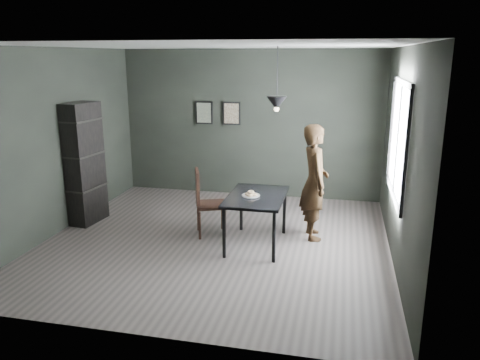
% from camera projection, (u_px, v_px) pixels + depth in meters
% --- Properties ---
extents(ground, '(5.00, 5.00, 0.00)m').
position_uv_depth(ground, '(216.00, 241.00, 6.97)').
color(ground, '#3B3533').
rests_on(ground, ground).
extents(back_wall, '(5.00, 0.10, 2.80)m').
position_uv_depth(back_wall, '(250.00, 124.00, 8.96)').
color(back_wall, black).
rests_on(back_wall, ground).
extents(ceiling, '(5.00, 5.00, 0.02)m').
position_uv_depth(ceiling, '(214.00, 46.00, 6.24)').
color(ceiling, silver).
rests_on(ceiling, ground).
extents(window_assembly, '(0.04, 1.96, 1.56)m').
position_uv_depth(window_assembly, '(398.00, 139.00, 6.22)').
color(window_assembly, white).
rests_on(window_assembly, ground).
extents(cafe_table, '(0.80, 1.20, 0.75)m').
position_uv_depth(cafe_table, '(256.00, 201.00, 6.67)').
color(cafe_table, black).
rests_on(cafe_table, ground).
extents(white_plate, '(0.23, 0.23, 0.01)m').
position_uv_depth(white_plate, '(251.00, 196.00, 6.60)').
color(white_plate, silver).
rests_on(white_plate, cafe_table).
extents(donut_pile, '(0.18, 0.18, 0.07)m').
position_uv_depth(donut_pile, '(251.00, 194.00, 6.60)').
color(donut_pile, beige).
rests_on(donut_pile, white_plate).
extents(woman, '(0.56, 0.71, 1.73)m').
position_uv_depth(woman, '(314.00, 182.00, 6.92)').
color(woman, black).
rests_on(woman, ground).
extents(wood_chair, '(0.57, 0.57, 1.02)m').
position_uv_depth(wood_chair, '(205.00, 198.00, 7.08)').
color(wood_chair, black).
rests_on(wood_chair, ground).
extents(shelf_unit, '(0.44, 0.69, 1.96)m').
position_uv_depth(shelf_unit, '(84.00, 164.00, 7.56)').
color(shelf_unit, black).
rests_on(shelf_unit, ground).
extents(pendant_lamp, '(0.28, 0.28, 0.86)m').
position_uv_depth(pendant_lamp, '(277.00, 103.00, 6.35)').
color(pendant_lamp, black).
rests_on(pendant_lamp, ground).
extents(framed_print_left, '(0.34, 0.04, 0.44)m').
position_uv_depth(framed_print_left, '(204.00, 113.00, 9.07)').
color(framed_print_left, black).
rests_on(framed_print_left, ground).
extents(framed_print_right, '(0.34, 0.04, 0.44)m').
position_uv_depth(framed_print_right, '(232.00, 113.00, 8.95)').
color(framed_print_right, black).
rests_on(framed_print_right, ground).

